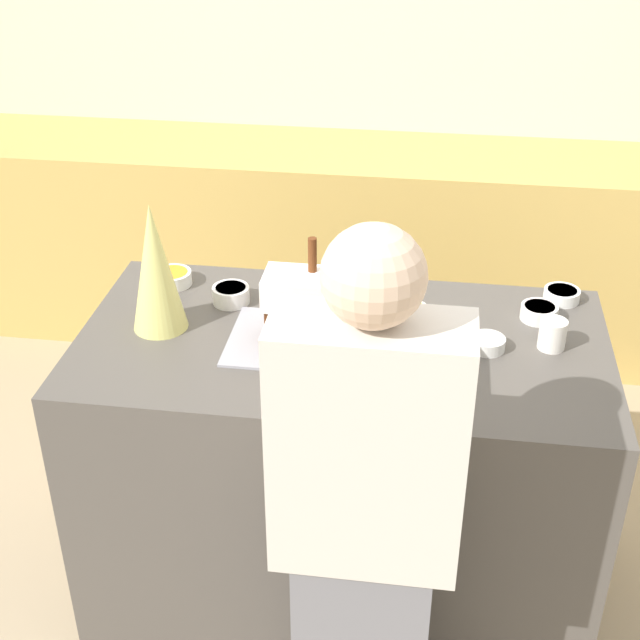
% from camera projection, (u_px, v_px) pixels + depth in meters
% --- Properties ---
extents(ground_plane, '(12.00, 12.00, 0.00)m').
position_uv_depth(ground_plane, '(339.00, 577.00, 2.99)').
color(ground_plane, tan).
extents(wall_back, '(8.00, 0.05, 2.60)m').
position_uv_depth(wall_back, '(394.00, 47.00, 3.99)').
color(wall_back, beige).
rests_on(wall_back, ground_plane).
extents(back_cabinet_block, '(6.00, 0.60, 0.92)m').
position_uv_depth(back_cabinet_block, '(382.00, 247.00, 4.14)').
color(back_cabinet_block, tan).
rests_on(back_cabinet_block, ground_plane).
extents(kitchen_island, '(1.50, 0.80, 0.94)m').
position_uv_depth(kitchen_island, '(340.00, 469.00, 2.76)').
color(kitchen_island, '#514C47').
rests_on(kitchen_island, ground_plane).
extents(baking_tray, '(0.38, 0.32, 0.01)m').
position_uv_depth(baking_tray, '(296.00, 340.00, 2.51)').
color(baking_tray, '#9E9EA8').
rests_on(baking_tray, kitchen_island).
extents(gingerbread_house, '(0.17, 0.14, 0.30)m').
position_uv_depth(gingerbread_house, '(296.00, 305.00, 2.45)').
color(gingerbread_house, '#5B2D14').
rests_on(gingerbread_house, baking_tray).
extents(decorative_tree, '(0.16, 0.16, 0.38)m').
position_uv_depth(decorative_tree, '(155.00, 268.00, 2.48)').
color(decorative_tree, '#DBD675').
rests_on(decorative_tree, kitchen_island).
extents(candy_bowl_far_right, '(0.11, 0.11, 0.05)m').
position_uv_depth(candy_bowl_far_right, '(231.00, 294.00, 2.69)').
color(candy_bowl_far_right, white).
rests_on(candy_bowl_far_right, kitchen_island).
extents(candy_bowl_far_left, '(0.11, 0.11, 0.04)m').
position_uv_depth(candy_bowl_far_left, '(539.00, 312.00, 2.61)').
color(candy_bowl_far_left, silver).
rests_on(candy_bowl_far_left, kitchen_island).
extents(candy_bowl_near_tray_right, '(0.11, 0.11, 0.04)m').
position_uv_depth(candy_bowl_near_tray_right, '(562.00, 295.00, 2.71)').
color(candy_bowl_near_tray_right, white).
rests_on(candy_bowl_near_tray_right, kitchen_island).
extents(candy_bowl_center_rear, '(0.12, 0.12, 0.04)m').
position_uv_depth(candy_bowl_center_rear, '(172.00, 277.00, 2.80)').
color(candy_bowl_center_rear, white).
rests_on(candy_bowl_center_rear, kitchen_island).
extents(candy_bowl_front_corner, '(0.09, 0.09, 0.05)m').
position_uv_depth(candy_bowl_front_corner, '(412.00, 314.00, 2.59)').
color(candy_bowl_front_corner, white).
rests_on(candy_bowl_front_corner, kitchen_island).
extents(candy_bowl_behind_tray, '(0.10, 0.10, 0.04)m').
position_uv_depth(candy_bowl_behind_tray, '(487.00, 343.00, 2.47)').
color(candy_bowl_behind_tray, silver).
rests_on(candy_bowl_behind_tray, kitchen_island).
extents(mug, '(0.08, 0.08, 0.09)m').
position_uv_depth(mug, '(552.00, 334.00, 2.46)').
color(mug, white).
rests_on(mug, kitchen_island).
extents(person, '(0.42, 0.52, 1.58)m').
position_uv_depth(person, '(365.00, 533.00, 2.03)').
color(person, slate).
rests_on(person, ground_plane).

